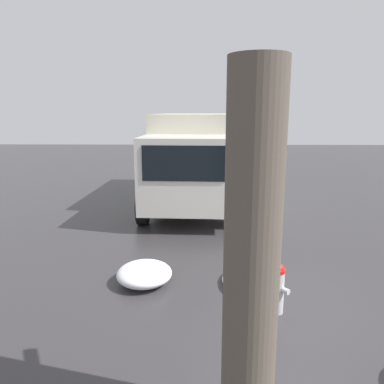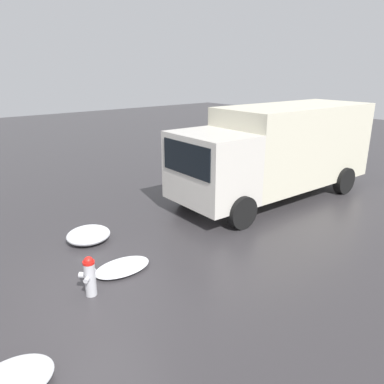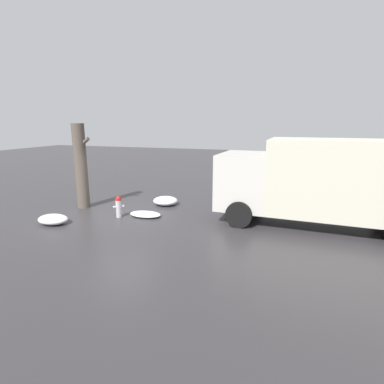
{
  "view_description": "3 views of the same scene",
  "coord_description": "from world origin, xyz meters",
  "views": [
    {
      "loc": [
        -5.28,
        1.19,
        3.02
      ],
      "look_at": [
        3.03,
        1.36,
        1.24
      ],
      "focal_mm": 35.0,
      "sensor_mm": 36.0,
      "label": 1
    },
    {
      "loc": [
        -2.44,
        -5.92,
        4.08
      ],
      "look_at": [
        3.44,
        1.16,
        1.03
      ],
      "focal_mm": 35.0,
      "sensor_mm": 36.0,
      "label": 2
    },
    {
      "loc": [
        6.08,
        -9.37,
        3.47
      ],
      "look_at": [
        2.81,
        0.32,
        1.11
      ],
      "focal_mm": 28.0,
      "sensor_mm": 36.0,
      "label": 3
    }
  ],
  "objects": [
    {
      "name": "snow_pile_curbside",
      "position": [
        -1.79,
        -1.42,
        0.16
      ],
      "size": [
        1.1,
        0.82,
        0.33
      ],
      "color": "white",
      "rests_on": "ground_plane"
    },
    {
      "name": "snow_pile_by_hydrant",
      "position": [
        0.9,
        0.4,
        0.08
      ],
      "size": [
        1.23,
        0.75,
        0.17
      ],
      "color": "white",
      "rests_on": "ground_plane"
    },
    {
      "name": "snow_pile_by_tree",
      "position": [
        0.96,
        2.17,
        0.18
      ],
      "size": [
        1.07,
        0.99,
        0.36
      ],
      "color": "white",
      "rests_on": "ground_plane"
    },
    {
      "name": "fire_hydrant",
      "position": [
        -0.0,
        0.0,
        0.41
      ],
      "size": [
        0.36,
        0.36,
        0.8
      ],
      "rotation": [
        0.0,
        0.0,
        2.31
      ],
      "color": "#B7B7BC",
      "rests_on": "ground_plane"
    },
    {
      "name": "delivery_truck",
      "position": [
        7.3,
        1.43,
        1.62
      ],
      "size": [
        7.28,
        2.88,
        2.96
      ],
      "rotation": [
        0.0,
        0.0,
        1.53
      ],
      "color": "beige",
      "rests_on": "ground_plane"
    },
    {
      "name": "ground_plane",
      "position": [
        0.0,
        0.0,
        0.0
      ],
      "size": [
        60.0,
        60.0,
        0.0
      ],
      "primitive_type": "plane",
      "color": "#333033"
    }
  ]
}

